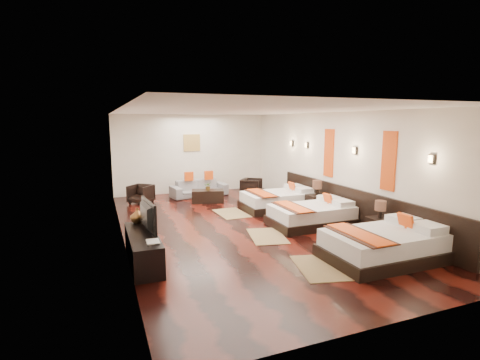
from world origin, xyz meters
name	(u,v)px	position (x,y,z in m)	size (l,w,h in m)	color
floor	(240,226)	(0.00, 0.00, 0.00)	(5.50, 9.50, 0.01)	black
ceiling	(240,111)	(0.00, 0.00, 2.80)	(5.50, 9.50, 0.01)	white
back_wall	(192,154)	(0.00, 4.75, 1.40)	(5.50, 0.01, 2.80)	silver
left_wall	(120,176)	(-2.75, 0.00, 1.40)	(0.01, 9.50, 2.80)	silver
right_wall	(336,165)	(2.75, 0.00, 1.40)	(0.01, 9.50, 2.80)	silver
headboard_panel	(352,206)	(2.71, -0.80, 0.45)	(0.08, 6.60, 0.90)	black
bed_near	(384,245)	(1.70, -3.00, 0.29)	(2.19, 1.37, 0.83)	black
bed_mid	(312,215)	(1.70, -0.56, 0.26)	(2.02, 1.27, 0.77)	black
bed_far	(278,200)	(1.70, 1.25, 0.27)	(2.04, 1.28, 0.78)	black
nightstand_a	(379,226)	(2.44, -2.04, 0.30)	(0.44, 0.44, 0.87)	black
nightstand_b	(317,202)	(2.44, 0.38, 0.33)	(0.48, 0.48, 0.94)	black
jute_mat_near	(319,268)	(0.35, -2.89, 0.01)	(0.75, 1.20, 0.01)	olive
jute_mat_mid	(267,236)	(0.27, -0.95, 0.01)	(0.75, 1.20, 0.01)	olive
jute_mat_far	(231,213)	(0.23, 1.26, 0.01)	(0.75, 1.20, 0.01)	olive
tv_console	(143,248)	(-2.50, -1.52, 0.28)	(0.50, 1.80, 0.55)	black
tv	(143,216)	(-2.45, -1.34, 0.83)	(0.98, 0.13, 0.57)	black
book	(146,243)	(-2.50, -2.07, 0.56)	(0.21, 0.28, 0.03)	black
figurine	(138,216)	(-2.50, -0.75, 0.70)	(0.29, 0.29, 0.30)	brown
sofa	(199,188)	(0.02, 3.92, 0.28)	(1.92, 0.75, 0.56)	gray
armchair_left	(141,194)	(-1.98, 3.49, 0.30)	(0.64, 0.66, 0.60)	black
armchair_right	(251,187)	(1.72, 3.29, 0.30)	(0.65, 0.67, 0.61)	black
coffee_table	(208,196)	(0.02, 2.87, 0.20)	(1.00, 0.50, 0.40)	black
table_plant	(208,186)	(0.03, 2.83, 0.53)	(0.24, 0.21, 0.26)	#2F6120
orange_panel_a	(389,161)	(2.73, -1.90, 1.70)	(0.04, 0.40, 1.30)	#D86014
orange_panel_b	(329,153)	(2.73, 0.30, 1.70)	(0.04, 0.40, 1.30)	#D86014
sconce_near	(432,159)	(2.70, -3.00, 1.85)	(0.07, 0.12, 0.18)	black
sconce_mid	(355,150)	(2.70, -0.80, 1.85)	(0.07, 0.12, 0.18)	black
sconce_far	(307,145)	(2.70, 1.40, 1.85)	(0.07, 0.12, 0.18)	black
sconce_lounge	(292,143)	(2.70, 2.30, 1.85)	(0.07, 0.12, 0.18)	black
gold_artwork	(192,143)	(0.00, 4.73, 1.80)	(0.60, 0.04, 0.60)	#AD873F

